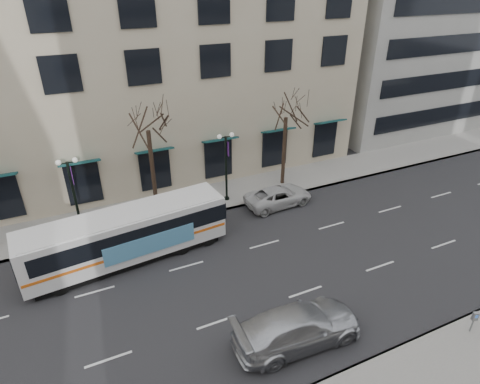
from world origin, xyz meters
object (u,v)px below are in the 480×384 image
lamp_post_right (226,164)px  white_pickup (278,196)px  city_bus (128,234)px  silver_car (298,326)px  tree_far_right (287,104)px  pay_station (475,318)px  tree_far_mid (146,116)px  lamp_post_left (74,193)px

lamp_post_right → white_pickup: (3.15, -2.00, -2.26)m
city_bus → silver_car: size_ratio=1.94×
city_bus → silver_car: bearing=-64.3°
white_pickup → silver_car: bearing=151.9°
tree_far_right → pay_station: tree_far_right is taller
lamp_post_right → silver_car: (-2.09, -13.00, -2.08)m
lamp_post_right → white_pickup: bearing=-32.4°
white_pickup → tree_far_mid: bearing=69.7°
silver_car → pay_station: (7.43, -2.98, 0.11)m
tree_far_right → lamp_post_left: (-14.99, -0.60, -3.48)m
lamp_post_left → silver_car: size_ratio=0.87×
lamp_post_right → pay_station: lamp_post_right is taller
pay_station → tree_far_right: bearing=111.6°
tree_far_right → lamp_post_left: tree_far_right is taller
pay_station → silver_car: bearing=178.5°
lamp_post_right → tree_far_right: bearing=6.9°
lamp_post_right → city_bus: (-7.67, -3.86, -1.26)m
tree_far_mid → lamp_post_right: size_ratio=1.64×
tree_far_right → lamp_post_left: bearing=-177.7°
city_bus → white_pickup: 11.02m
tree_far_mid → city_bus: (-2.66, -4.46, -5.22)m
city_bus → lamp_post_left: bearing=115.5°
city_bus → silver_car: (5.57, -9.14, -0.82)m
tree_far_mid → white_pickup: size_ratio=1.75×
white_pickup → pay_station: 14.16m
tree_far_mid → white_pickup: tree_far_mid is taller
tree_far_mid → tree_far_right: tree_far_mid is taller
tree_far_mid → pay_station: (10.35, -16.58, -5.93)m
city_bus → pay_station: bearing=-48.7°
tree_far_right → pay_station: bearing=-88.8°
tree_far_right → lamp_post_right: bearing=-173.1°
tree_far_right → silver_car: size_ratio=1.35×
lamp_post_left → pay_station: size_ratio=4.55×
white_pickup → lamp_post_left: bearing=78.7°
lamp_post_left → city_bus: 4.68m
lamp_post_right → silver_car: size_ratio=0.87×
tree_far_right → lamp_post_right: 6.11m
tree_far_mid → silver_car: tree_far_mid is taller
lamp_post_right → city_bus: size_ratio=0.45×
silver_car → lamp_post_left: bearing=33.6°
city_bus → white_pickup: (10.81, 1.86, -1.00)m
tree_far_mid → city_bus: size_ratio=0.74×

